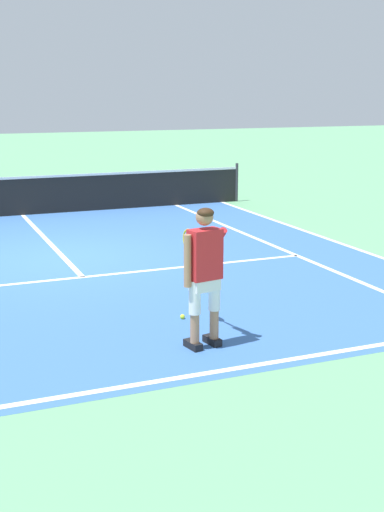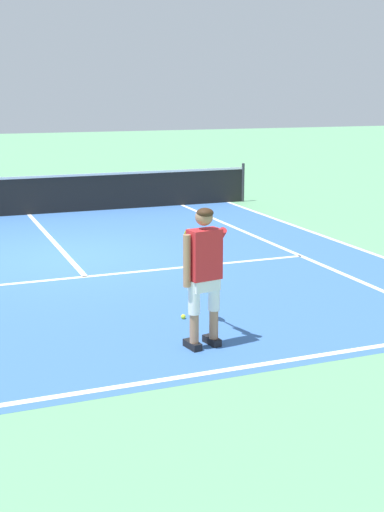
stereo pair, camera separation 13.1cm
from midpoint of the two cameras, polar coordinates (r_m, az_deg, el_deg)
ground_plane at (r=13.03m, az=-10.83°, el=-0.17°), size 80.00×80.00×0.00m
court_inner_surface at (r=12.55m, az=-10.36°, el=-0.67°), size 10.98×11.27×0.00m
line_baseline at (r=7.57m, az=-1.55°, el=-10.03°), size 10.98×0.10×0.01m
line_service at (r=11.64m, az=-9.36°, el=-1.74°), size 8.23×0.10×0.01m
line_centre_service at (r=14.69m, az=-12.19°, el=1.32°), size 0.10×6.40×0.01m
line_singles_right at (r=13.94m, az=6.40°, el=0.90°), size 0.10×10.87×0.01m
line_doubles_right at (r=14.64m, az=11.14°, el=1.33°), size 0.10×10.87×0.01m
tennis_net at (r=17.72m, az=-14.13°, el=4.89°), size 11.96×0.08×1.07m
tennis_player at (r=8.14m, az=0.54°, el=-0.98°), size 0.59×1.19×1.71m
tennis_ball_near_feet at (r=9.41m, az=-1.19°, el=-5.04°), size 0.07×0.07×0.07m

